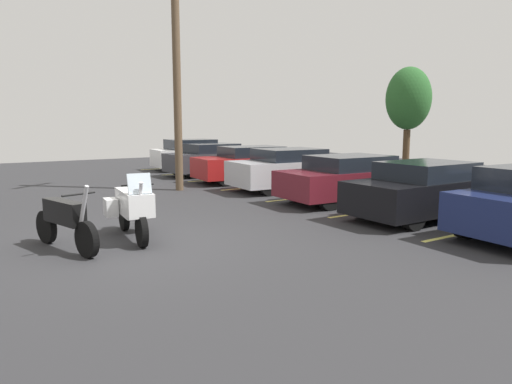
{
  "coord_description": "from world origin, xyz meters",
  "views": [
    {
      "loc": [
        8.66,
        -2.75,
        2.38
      ],
      "look_at": [
        -0.23,
        2.92,
        0.8
      ],
      "focal_mm": 32.95,
      "sensor_mm": 36.0,
      "label": 1
    }
  ],
  "objects_px": {
    "motorcycle_second": "(65,221)",
    "car_black": "(429,190)",
    "motorcycle_touring": "(133,207)",
    "car_silver": "(296,169)",
    "car_charcoal": "(216,159)",
    "utility_pole": "(177,67)",
    "car_white": "(197,155)",
    "car_maroon": "(355,178)",
    "car_red": "(255,164)"
  },
  "relations": [
    {
      "from": "car_white",
      "to": "car_charcoal",
      "type": "bearing_deg",
      "value": -7.52
    },
    {
      "from": "car_charcoal",
      "to": "car_maroon",
      "type": "height_order",
      "value": "car_charcoal"
    },
    {
      "from": "motorcycle_touring",
      "to": "car_maroon",
      "type": "relative_size",
      "value": 0.46
    },
    {
      "from": "car_silver",
      "to": "car_charcoal",
      "type": "bearing_deg",
      "value": -177.74
    },
    {
      "from": "car_silver",
      "to": "motorcycle_touring",
      "type": "bearing_deg",
      "value": -61.25
    },
    {
      "from": "car_silver",
      "to": "utility_pole",
      "type": "bearing_deg",
      "value": -119.9
    },
    {
      "from": "car_charcoal",
      "to": "car_maroon",
      "type": "relative_size",
      "value": 0.95
    },
    {
      "from": "motorcycle_second",
      "to": "car_black",
      "type": "xyz_separation_m",
      "value": [
        1.65,
        8.28,
        0.13
      ]
    },
    {
      "from": "car_silver",
      "to": "car_maroon",
      "type": "xyz_separation_m",
      "value": [
        2.94,
        -0.01,
        -0.03
      ]
    },
    {
      "from": "car_white",
      "to": "car_maroon",
      "type": "distance_m",
      "value": 11.21
    },
    {
      "from": "motorcycle_second",
      "to": "car_red",
      "type": "bearing_deg",
      "value": 128.56
    },
    {
      "from": "car_white",
      "to": "car_black",
      "type": "distance_m",
      "value": 13.97
    },
    {
      "from": "car_maroon",
      "to": "car_charcoal",
      "type": "bearing_deg",
      "value": -178.57
    },
    {
      "from": "motorcycle_touring",
      "to": "car_red",
      "type": "distance_m",
      "value": 9.71
    },
    {
      "from": "motorcycle_second",
      "to": "car_charcoal",
      "type": "distance_m",
      "value": 12.71
    },
    {
      "from": "car_silver",
      "to": "car_maroon",
      "type": "height_order",
      "value": "car_silver"
    },
    {
      "from": "car_charcoal",
      "to": "utility_pole",
      "type": "bearing_deg",
      "value": -42.76
    },
    {
      "from": "car_maroon",
      "to": "car_black",
      "type": "xyz_separation_m",
      "value": [
        2.76,
        -0.16,
        -0.01
      ]
    },
    {
      "from": "motorcycle_touring",
      "to": "car_white",
      "type": "bearing_deg",
      "value": 149.23
    },
    {
      "from": "car_red",
      "to": "utility_pole",
      "type": "relative_size",
      "value": 0.62
    },
    {
      "from": "motorcycle_second",
      "to": "car_black",
      "type": "relative_size",
      "value": 0.47
    },
    {
      "from": "motorcycle_second",
      "to": "car_red",
      "type": "xyz_separation_m",
      "value": [
        -6.73,
        8.45,
        0.15
      ]
    },
    {
      "from": "car_white",
      "to": "motorcycle_touring",
      "type": "bearing_deg",
      "value": -30.77
    },
    {
      "from": "motorcycle_touring",
      "to": "utility_pole",
      "type": "xyz_separation_m",
      "value": [
        -5.95,
        3.58,
        3.53
      ]
    },
    {
      "from": "motorcycle_second",
      "to": "car_maroon",
      "type": "xyz_separation_m",
      "value": [
        -1.11,
        8.44,
        0.14
      ]
    },
    {
      "from": "motorcycle_touring",
      "to": "car_black",
      "type": "xyz_separation_m",
      "value": [
        1.79,
        6.96,
        0.02
      ]
    },
    {
      "from": "motorcycle_second",
      "to": "car_charcoal",
      "type": "relative_size",
      "value": 0.46
    },
    {
      "from": "car_white",
      "to": "car_charcoal",
      "type": "distance_m",
      "value": 2.66
    },
    {
      "from": "motorcycle_touring",
      "to": "car_red",
      "type": "bearing_deg",
      "value": 132.78
    },
    {
      "from": "car_red",
      "to": "car_maroon",
      "type": "bearing_deg",
      "value": -0.06
    },
    {
      "from": "motorcycle_touring",
      "to": "utility_pole",
      "type": "distance_m",
      "value": 7.79
    },
    {
      "from": "car_white",
      "to": "car_maroon",
      "type": "bearing_deg",
      "value": -0.69
    },
    {
      "from": "car_red",
      "to": "car_white",
      "type": "bearing_deg",
      "value": 178.68
    },
    {
      "from": "utility_pole",
      "to": "car_silver",
      "type": "bearing_deg",
      "value": 60.1
    },
    {
      "from": "motorcycle_touring",
      "to": "car_maroon",
      "type": "xyz_separation_m",
      "value": [
        -0.97,
        7.12,
        0.03
      ]
    },
    {
      "from": "car_white",
      "to": "car_black",
      "type": "bearing_deg",
      "value": -1.21
    },
    {
      "from": "car_red",
      "to": "car_charcoal",
      "type": "bearing_deg",
      "value": -175.73
    },
    {
      "from": "motorcycle_touring",
      "to": "motorcycle_second",
      "type": "xyz_separation_m",
      "value": [
        0.14,
        -1.32,
        -0.11
      ]
    },
    {
      "from": "car_black",
      "to": "car_maroon",
      "type": "bearing_deg",
      "value": 176.68
    },
    {
      "from": "motorcycle_touring",
      "to": "car_silver",
      "type": "height_order",
      "value": "car_silver"
    },
    {
      "from": "motorcycle_touring",
      "to": "car_charcoal",
      "type": "distance_m",
      "value": 11.78
    },
    {
      "from": "car_white",
      "to": "car_charcoal",
      "type": "relative_size",
      "value": 0.99
    },
    {
      "from": "motorcycle_second",
      "to": "car_white",
      "type": "relative_size",
      "value": 0.46
    },
    {
      "from": "car_white",
      "to": "car_silver",
      "type": "xyz_separation_m",
      "value": [
        8.27,
        -0.13,
        -0.02
      ]
    },
    {
      "from": "car_charcoal",
      "to": "car_white",
      "type": "bearing_deg",
      "value": 172.48
    },
    {
      "from": "car_red",
      "to": "motorcycle_touring",
      "type": "bearing_deg",
      "value": -47.22
    },
    {
      "from": "motorcycle_touring",
      "to": "car_black",
      "type": "height_order",
      "value": "motorcycle_touring"
    },
    {
      "from": "car_silver",
      "to": "utility_pole",
      "type": "distance_m",
      "value": 5.36
    },
    {
      "from": "motorcycle_touring",
      "to": "car_white",
      "type": "xyz_separation_m",
      "value": [
        -12.18,
        7.25,
        0.08
      ]
    },
    {
      "from": "car_white",
      "to": "car_red",
      "type": "relative_size",
      "value": 0.92
    }
  ]
}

